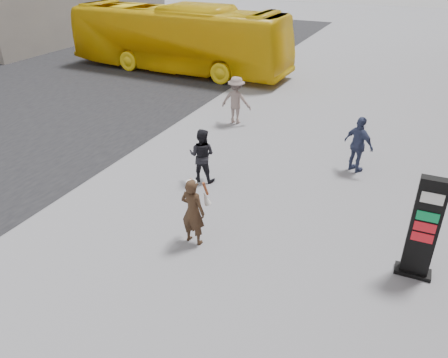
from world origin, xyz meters
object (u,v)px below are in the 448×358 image
at_px(pedestrian_a, 202,155).
at_px(pedestrian_c, 359,145).
at_px(woman, 193,211).
at_px(info_pylon, 424,229).
at_px(bus, 178,38).
at_px(pedestrian_b, 236,100).

distance_m(pedestrian_a, pedestrian_c, 4.81).
relative_size(woman, pedestrian_a, 1.03).
relative_size(info_pylon, woman, 1.38).
bearing_deg(info_pylon, bus, 135.14).
bearing_deg(pedestrian_c, pedestrian_a, 61.71).
height_order(woman, pedestrian_c, pedestrian_c).
xyz_separation_m(bus, pedestrian_c, (11.23, -8.38, -0.87)).
distance_m(bus, pedestrian_a, 13.11).
distance_m(info_pylon, pedestrian_a, 6.38).
distance_m(info_pylon, bus, 18.44).
xyz_separation_m(woman, pedestrian_c, (2.82, 5.40, 0.02)).
relative_size(woman, pedestrian_b, 0.91).
bearing_deg(pedestrian_a, bus, -63.24).
distance_m(woman, pedestrian_a, 3.10).
height_order(info_pylon, pedestrian_c, info_pylon).
relative_size(info_pylon, bus, 0.18).
height_order(pedestrian_b, pedestrian_c, pedestrian_b).
bearing_deg(pedestrian_c, info_pylon, 144.15).
bearing_deg(pedestrian_a, pedestrian_c, -154.30).
bearing_deg(woman, pedestrian_b, -69.01).
bearing_deg(pedestrian_a, woman, 107.34).
bearing_deg(woman, bus, -53.98).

